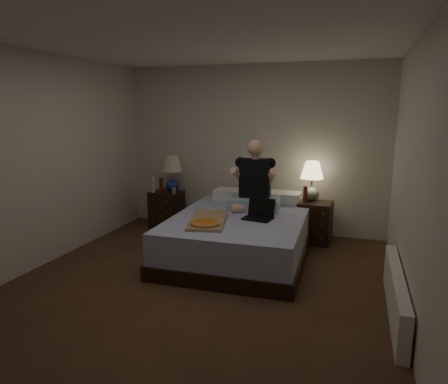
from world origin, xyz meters
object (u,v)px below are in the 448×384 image
(nightstand_right, at_px, (315,222))
(pizza_box, at_px, (205,224))
(radiator, at_px, (396,294))
(nightstand_left, at_px, (167,209))
(person, at_px, (255,175))
(soda_can, at_px, (174,191))
(beer_bottle_right, at_px, (305,194))
(laptop, at_px, (258,210))
(lamp_left, at_px, (172,174))
(beer_bottle_left, at_px, (161,185))
(lamp_right, at_px, (312,181))
(water_bottle, at_px, (153,184))
(bed, at_px, (240,235))

(nightstand_right, distance_m, pizza_box, 1.84)
(radiator, bearing_deg, nightstand_left, 150.01)
(person, height_order, pizza_box, person)
(nightstand_left, relative_size, pizza_box, 0.76)
(soda_can, xyz_separation_m, person, (1.35, -0.36, 0.37))
(beer_bottle_right, height_order, laptop, beer_bottle_right)
(lamp_left, bearing_deg, beer_bottle_right, -3.33)
(nightstand_left, relative_size, beer_bottle_left, 2.53)
(lamp_right, relative_size, pizza_box, 0.74)
(water_bottle, distance_m, beer_bottle_left, 0.13)
(person, relative_size, pizza_box, 1.22)
(nightstand_right, relative_size, radiator, 0.36)
(bed, xyz_separation_m, person, (0.09, 0.36, 0.73))
(soda_can, xyz_separation_m, radiator, (3.02, -1.73, -0.43))
(lamp_left, xyz_separation_m, pizza_box, (1.14, -1.52, -0.29))
(beer_bottle_left, bearing_deg, water_bottle, -174.47)
(water_bottle, height_order, person, person)
(bed, distance_m, lamp_right, 1.34)
(beer_bottle_left, relative_size, laptop, 0.68)
(beer_bottle_right, xyz_separation_m, pizza_box, (-0.94, -1.40, -0.12))
(nightstand_right, relative_size, beer_bottle_left, 2.51)
(laptop, bearing_deg, soda_can, 160.53)
(bed, distance_m, lamp_left, 1.74)
(pizza_box, bearing_deg, bed, 56.82)
(lamp_right, distance_m, beer_bottle_right, 0.23)
(pizza_box, relative_size, radiator, 0.47)
(bed, bearing_deg, nightstand_right, 43.36)
(lamp_right, relative_size, water_bottle, 2.24)
(person, height_order, radiator, person)
(person, relative_size, laptop, 2.74)
(nightstand_left, distance_m, lamp_right, 2.30)
(lamp_right, relative_size, beer_bottle_left, 2.43)
(lamp_right, height_order, beer_bottle_left, lamp_right)
(lamp_right, height_order, radiator, lamp_right)
(person, bearing_deg, lamp_left, 153.74)
(bed, relative_size, laptop, 6.28)
(bed, distance_m, person, 0.82)
(nightstand_right, height_order, beer_bottle_right, beer_bottle_right)
(lamp_left, height_order, pizza_box, lamp_left)
(bed, bearing_deg, radiator, -31.32)
(bed, distance_m, nightstand_left, 1.68)
(lamp_left, distance_m, person, 1.56)
(nightstand_right, distance_m, beer_bottle_right, 0.43)
(nightstand_right, bearing_deg, water_bottle, -172.74)
(lamp_left, xyz_separation_m, radiator, (3.13, -1.91, -0.66))
(bed, relative_size, beer_bottle_left, 9.28)
(pizza_box, bearing_deg, beer_bottle_right, 43.38)
(lamp_left, distance_m, laptop, 1.93)
(soda_can, distance_m, pizza_box, 1.69)
(water_bottle, bearing_deg, lamp_right, 4.79)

